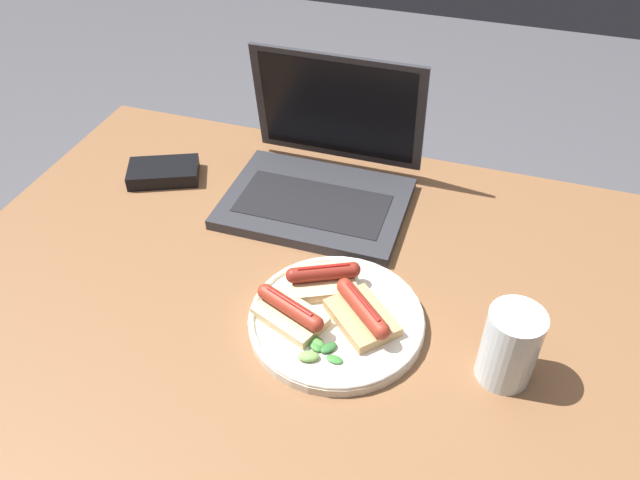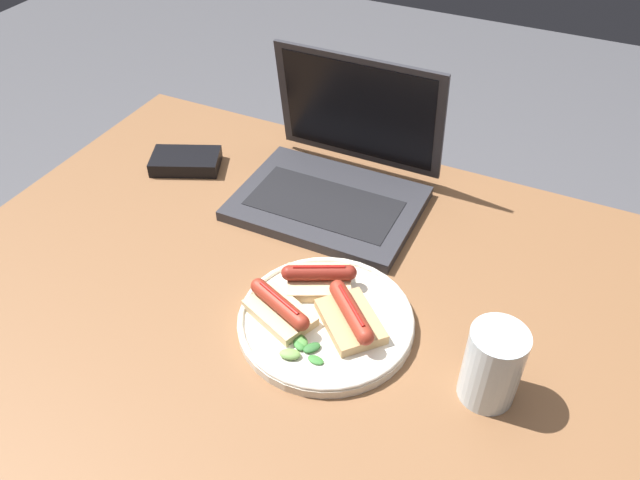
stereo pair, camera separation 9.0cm
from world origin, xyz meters
The scene contains 9 objects.
desk centered at (0.00, 0.00, 0.65)m, with size 1.25×0.84×0.72m.
laptop centered at (-0.12, 0.25, 0.76)m, with size 0.30×0.25×0.23m.
plate centered at (-0.01, -0.03, 0.73)m, with size 0.24×0.24×0.02m.
sausage_toast_left centered at (0.02, -0.02, 0.75)m, with size 0.12×0.12×0.04m.
sausage_toast_middle centered at (-0.07, -0.05, 0.75)m, with size 0.11×0.09×0.04m.
sausage_toast_right centered at (-0.05, 0.02, 0.75)m, with size 0.11×0.10×0.04m.
salad_pile centered at (-0.02, -0.09, 0.73)m, with size 0.06×0.05×0.01m.
drinking_glass centered at (0.21, -0.04, 0.77)m, with size 0.07×0.07×0.11m.
external_drive centered at (-0.41, 0.21, 0.73)m, with size 0.14×0.12×0.03m.
Camera 2 is at (0.23, -0.55, 1.37)m, focal length 35.00 mm.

